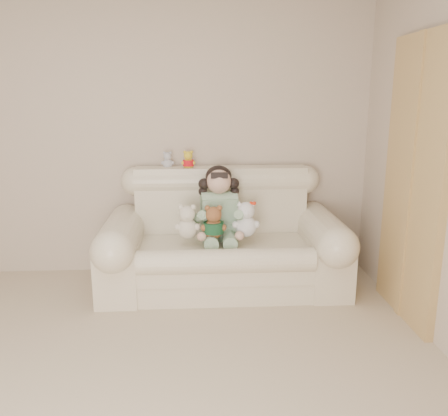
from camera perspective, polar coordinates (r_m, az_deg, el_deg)
wall_back at (r=4.47m, az=-11.60°, el=8.55°), size 4.50×0.00×4.50m
sofa at (r=4.08m, az=-0.08°, el=-2.88°), size 2.10×0.95×1.03m
door_panel at (r=3.72m, az=22.00°, el=2.97°), size 0.06×0.90×2.10m
seated_child at (r=4.10m, az=-0.62°, el=0.63°), size 0.46×0.54×0.67m
brown_teddy at (r=3.90m, az=-1.28°, el=-1.35°), size 0.26×0.22×0.34m
white_cat at (r=3.96m, az=2.66°, el=-0.90°), size 0.28×0.25×0.37m
cream_teddy at (r=3.92m, az=-4.48°, el=-1.27°), size 0.22×0.17×0.34m
yellow_mini_bear at (r=4.30m, az=-4.35°, el=6.03°), size 0.15×0.13×0.20m
grey_mini_plush at (r=4.34m, az=-6.84°, el=5.96°), size 0.13×0.11×0.19m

